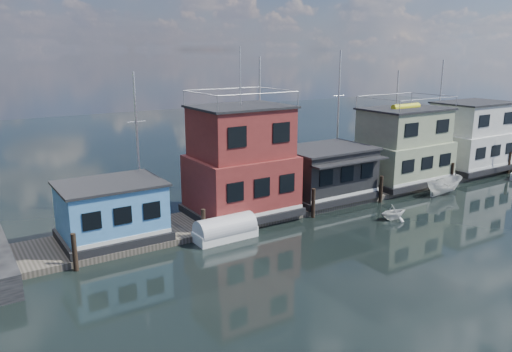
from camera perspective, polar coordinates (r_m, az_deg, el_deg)
ground at (r=34.17m, az=21.73°, el=-7.46°), size 160.00×160.00×0.00m
dock at (r=41.70m, az=8.39°, el=-2.42°), size 48.00×5.00×0.40m
houseboat_blue at (r=32.68m, az=-16.17°, el=-3.86°), size 6.40×4.90×3.66m
houseboat_red at (r=35.85m, az=-1.73°, el=1.44°), size 7.40×5.90×11.86m
houseboat_dark at (r=40.80m, az=7.98°, el=0.45°), size 7.40×6.10×4.06m
houseboat_green at (r=46.83m, az=16.44°, el=3.20°), size 8.40×5.90×7.03m
houseboat_white at (r=54.69m, az=23.39°, el=4.11°), size 8.40×5.90×6.66m
pilings at (r=39.25m, az=10.73°, el=-2.20°), size 42.28×0.28×2.20m
background_masts at (r=48.08m, az=8.24°, el=6.33°), size 36.40×0.16×12.00m
dinghy_white at (r=37.77m, az=15.43°, el=-3.97°), size 2.42×2.17×1.15m
tarp_runabout at (r=32.77m, az=-3.52°, el=-6.17°), size 4.17×1.72×1.68m
motorboat at (r=45.44m, az=20.72°, el=-1.08°), size 3.98×1.56×1.53m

